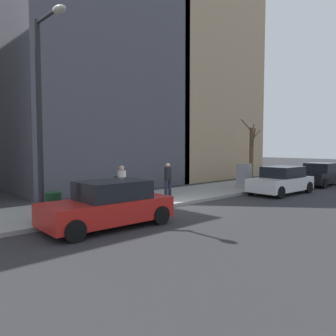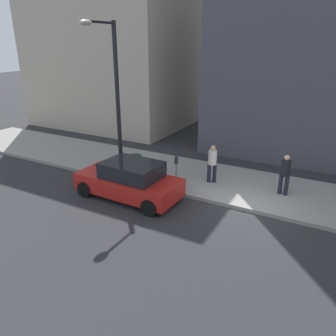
{
  "view_description": "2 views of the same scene",
  "coord_description": "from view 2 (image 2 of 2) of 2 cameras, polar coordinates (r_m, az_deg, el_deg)",
  "views": [
    {
      "loc": [
        -10.06,
        10.13,
        2.66
      ],
      "look_at": [
        0.68,
        0.03,
        1.67
      ],
      "focal_mm": 35.0,
      "sensor_mm": 36.0,
      "label": 1
    },
    {
      "loc": [
        -10.74,
        -2.74,
        5.87
      ],
      "look_at": [
        0.42,
        3.35,
        0.95
      ],
      "focal_mm": 35.0,
      "sensor_mm": 36.0,
      "label": 2
    }
  ],
  "objects": [
    {
      "name": "ground_plane",
      "position": [
        12.54,
        12.72,
        -7.31
      ],
      "size": [
        120.0,
        120.0,
        0.0
      ],
      "primitive_type": "plane",
      "color": "#2B2B2D"
    },
    {
      "name": "sidewalk",
      "position": [
        14.26,
        15.06,
        -3.58
      ],
      "size": [
        4.0,
        36.0,
        0.15
      ],
      "primitive_type": "cube",
      "color": "gray",
      "rests_on": "ground"
    },
    {
      "name": "parked_car_red",
      "position": [
        13.04,
        -6.74,
        -2.17
      ],
      "size": [
        2.03,
        4.25,
        1.52
      ],
      "rotation": [
        0.0,
        0.0,
        -0.03
      ],
      "color": "red",
      "rests_on": "ground"
    },
    {
      "name": "parking_meter",
      "position": [
        13.48,
        1.45,
        -0.11
      ],
      "size": [
        0.14,
        0.1,
        1.35
      ],
      "color": "slate",
      "rests_on": "sidewalk"
    },
    {
      "name": "streetlamp",
      "position": [
        14.1,
        -9.53,
        13.34
      ],
      "size": [
        1.97,
        0.32,
        6.5
      ],
      "color": "black",
      "rests_on": "sidewalk"
    },
    {
      "name": "trash_bin",
      "position": [
        15.1,
        -5.67,
        0.64
      ],
      "size": [
        0.56,
        0.56,
        0.9
      ],
      "primitive_type": "cylinder",
      "color": "#14381E",
      "rests_on": "sidewalk"
    },
    {
      "name": "pedestrian_near_meter",
      "position": [
        13.59,
        19.72,
        -0.74
      ],
      "size": [
        0.36,
        0.4,
        1.66
      ],
      "rotation": [
        0.0,
        0.0,
        1.43
      ],
      "color": "#1E1E2D",
      "rests_on": "sidewalk"
    },
    {
      "name": "pedestrian_midblock",
      "position": [
        14.08,
        7.73,
        1.1
      ],
      "size": [
        0.36,
        0.37,
        1.66
      ],
      "rotation": [
        0.0,
        0.0,
        5.2
      ],
      "color": "#1E1E2D",
      "rests_on": "sidewalk"
    },
    {
      "name": "office_tower_right",
      "position": [
        26.65,
        -7.66,
        24.13
      ],
      "size": [
        10.79,
        10.79,
        14.65
      ],
      "primitive_type": "cube",
      "color": "#BCB29E",
      "rests_on": "ground"
    }
  ]
}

